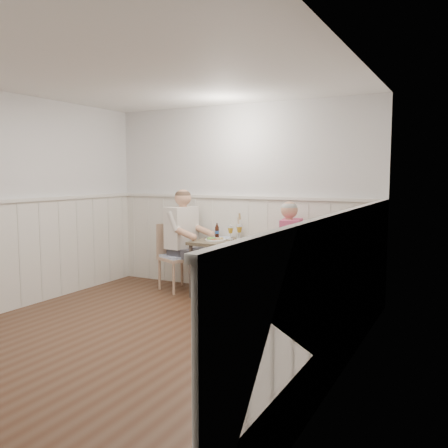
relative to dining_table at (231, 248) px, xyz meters
name	(u,v)px	position (x,y,z in m)	size (l,w,h in m)	color
ground_plane	(142,337)	(-0.07, -1.84, -0.65)	(4.50, 4.50, 0.00)	#472818
room_shell	(140,187)	(-0.07, -1.84, 0.86)	(4.04, 4.54, 2.60)	silver
wainscot	(179,259)	(-0.07, -1.15, 0.04)	(4.00, 4.49, 1.34)	silver
dining_table	(231,248)	(0.00, 0.00, 0.00)	(0.99, 0.70, 0.75)	#483F31
chair_right	(287,266)	(0.78, 0.04, -0.18)	(0.54, 0.54, 0.88)	tan
chair_left	(176,254)	(-0.88, 0.00, -0.14)	(0.59, 0.59, 0.94)	tan
man_in_pink	(288,261)	(0.79, 0.01, -0.10)	(0.67, 0.47, 1.33)	#3F3F47
diner_cream	(184,247)	(-0.75, 0.02, -0.04)	(0.72, 0.50, 1.45)	#3F3F47
plate_man	(248,241)	(0.26, -0.03, 0.12)	(0.28, 0.28, 0.07)	white
plate_diner	(214,239)	(-0.23, -0.05, 0.12)	(0.28, 0.28, 0.07)	white
beer_glass_a	(239,229)	(0.00, 0.26, 0.23)	(0.08, 0.08, 0.20)	silver
beer_glass_b	(231,230)	(-0.08, 0.15, 0.23)	(0.08, 0.08, 0.19)	silver
beer_bottle	(217,231)	(-0.34, 0.23, 0.19)	(0.06, 0.06, 0.21)	black
rolled_napkin	(234,243)	(0.19, -0.28, 0.12)	(0.20, 0.15, 0.05)	white
grass_vase	(238,226)	(-0.04, 0.28, 0.27)	(0.04, 0.04, 0.38)	silver
gingham_mat	(219,238)	(-0.30, 0.23, 0.10)	(0.39, 0.34, 0.01)	#708BC7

